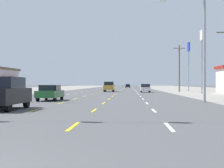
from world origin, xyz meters
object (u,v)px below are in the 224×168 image
object	(u,v)px
suv_center_turn_midfar	(109,87)
streetlight_right_row_0	(200,40)
sedan_inner_left_near	(50,93)
pole_sign_right_row_1	(202,48)
sedan_inner_right_far	(128,86)
suv_inner_left_nearest	(4,93)
pole_sign_right_row_2	(189,54)
hatchback_far_right_mid	(145,88)

from	to	relation	value
suv_center_turn_midfar	streetlight_right_row_0	bearing A→B (deg)	-75.45
sedan_inner_left_near	pole_sign_right_row_1	distance (m)	30.34
suv_center_turn_midfar	sedan_inner_right_far	bearing A→B (deg)	86.87
streetlight_right_row_0	pole_sign_right_row_1	bearing A→B (deg)	77.63
suv_inner_left_nearest	streetlight_right_row_0	distance (m)	16.59
pole_sign_right_row_1	streetlight_right_row_0	xyz separation A→B (m)	(-5.55, -25.30, -2.02)
suv_center_turn_midfar	pole_sign_right_row_2	bearing A→B (deg)	24.23
hatchback_far_right_mid	pole_sign_right_row_2	xyz separation A→B (m)	(9.99, 12.22, 7.24)
hatchback_far_right_mid	suv_center_turn_midfar	bearing A→B (deg)	146.44
hatchback_far_right_mid	sedan_inner_left_near	bearing A→B (deg)	-108.43
sedan_inner_left_near	sedan_inner_right_far	size ratio (longest dim) A/B	1.00
pole_sign_right_row_1	pole_sign_right_row_2	distance (m)	20.46
suv_inner_left_nearest	sedan_inner_right_far	distance (m)	111.05
sedan_inner_left_near	pole_sign_right_row_1	bearing A→B (deg)	50.53
hatchback_far_right_mid	suv_inner_left_nearest	bearing A→B (deg)	-104.04
suv_inner_left_nearest	suv_center_turn_midfar	size ratio (longest dim) A/B	1.00
sedan_inner_right_far	pole_sign_right_row_2	size ratio (longest dim) A/B	0.43
suv_inner_left_nearest	streetlight_right_row_0	bearing A→B (deg)	32.79
pole_sign_right_row_2	suv_center_turn_midfar	bearing A→B (deg)	-155.77
suv_inner_left_nearest	sedan_inner_right_far	xyz separation A→B (m)	(7.11, 110.83, -0.27)
hatchback_far_right_mid	pole_sign_right_row_1	world-z (taller)	pole_sign_right_row_1
suv_inner_left_nearest	sedan_inner_left_near	size ratio (longest dim) A/B	1.09
sedan_inner_right_far	pole_sign_right_row_1	size ratio (longest dim) A/B	0.45
suv_inner_left_nearest	sedan_inner_right_far	bearing A→B (deg)	86.33
suv_center_turn_midfar	pole_sign_right_row_2	xyz separation A→B (m)	(16.93, 7.62, 6.99)
sedan_inner_right_far	streetlight_right_row_0	bearing A→B (deg)	-86.43
suv_inner_left_nearest	suv_center_turn_midfar	bearing A→B (deg)	85.59
suv_inner_left_nearest	hatchback_far_right_mid	distance (m)	43.45
sedan_inner_left_near	sedan_inner_right_far	world-z (taller)	same
sedan_inner_left_near	suv_center_turn_midfar	xyz separation A→B (m)	(3.41, 35.65, 0.27)
suv_center_turn_midfar	suv_inner_left_nearest	bearing A→B (deg)	-94.41
hatchback_far_right_mid	pole_sign_right_row_1	bearing A→B (deg)	-43.87
sedan_inner_left_near	hatchback_far_right_mid	bearing A→B (deg)	71.57
suv_inner_left_nearest	pole_sign_right_row_1	size ratio (longest dim) A/B	0.49
pole_sign_right_row_1	streetlight_right_row_0	size ratio (longest dim) A/B	1.11
hatchback_far_right_mid	pole_sign_right_row_1	distance (m)	13.44
suv_inner_left_nearest	sedan_inner_right_far	size ratio (longest dim) A/B	1.09
suv_center_turn_midfar	streetlight_right_row_0	xyz separation A→B (m)	(9.88, -38.06, 4.21)
suv_inner_left_nearest	pole_sign_right_row_2	world-z (taller)	pole_sign_right_row_2
suv_center_turn_midfar	pole_sign_right_row_1	world-z (taller)	pole_sign_right_row_1
sedan_inner_left_near	suv_center_turn_midfar	bearing A→B (deg)	84.54
pole_sign_right_row_2	pole_sign_right_row_1	bearing A→B (deg)	-94.21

